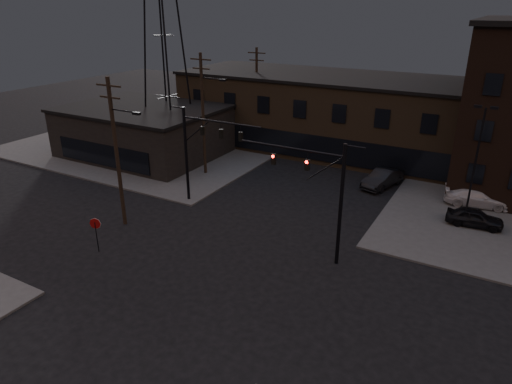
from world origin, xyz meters
The scene contains 15 objects.
ground centered at (0.00, 0.00, 0.00)m, with size 140.00×140.00×0.00m, color black.
sidewalk_nw centered at (-22.00, 22.00, 0.07)m, with size 30.00×30.00×0.15m, color #474744.
building_row centered at (0.00, 28.00, 4.00)m, with size 40.00×12.00×8.00m, color #4A3B27.
building_left centered at (-20.00, 16.00, 2.50)m, with size 16.00×12.00×5.00m, color black.
traffic_signal_near centered at (5.36, 4.50, 4.93)m, with size 7.12×0.24×8.00m.
traffic_signal_far centered at (-6.72, 8.00, 5.01)m, with size 7.12×0.24×8.00m.
stop_sign centered at (-8.00, -1.99, 1.84)m, with size 0.72×0.33×2.48m.
utility_pole_near centered at (-9.43, 2.00, 5.87)m, with size 3.70×0.28×11.00m.
utility_pole_mid centered at (-10.44, 14.00, 6.13)m, with size 3.70×0.28×11.50m.
utility_pole_far centered at (-11.50, 26.00, 5.78)m, with size 2.20×0.28×11.00m.
transmission_tower centered at (-18.00, 18.00, 12.50)m, with size 7.00×7.00×25.00m, color black, non-canonical shape.
lot_light_a centered at (13.00, 14.00, 5.51)m, with size 1.50×0.28×9.14m.
parked_car_lot_a centered at (13.65, 14.31, 0.83)m, with size 1.60×3.97×1.35m, color black.
parked_car_lot_b centered at (13.40, 18.43, 0.87)m, with size 2.02×4.97×1.44m, color silver.
car_crossing centered at (5.50, 19.16, 0.81)m, with size 1.71×4.90×1.61m, color black.
Camera 1 is at (14.47, -20.23, 15.53)m, focal length 32.00 mm.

